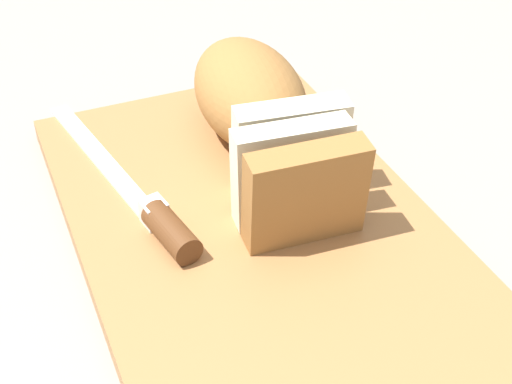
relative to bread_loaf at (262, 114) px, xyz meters
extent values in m
plane|color=gray|center=(0.09, -0.04, -0.06)|extent=(3.00, 3.00, 0.00)
cube|color=#9E6B3D|center=(0.09, -0.04, -0.05)|extent=(0.45, 0.28, 0.02)
ellipsoid|color=#996633|center=(-0.04, 0.00, 0.00)|extent=(0.17, 0.11, 0.08)
cube|color=beige|center=(0.06, 0.00, 0.00)|extent=(0.04, 0.10, 0.08)
cube|color=beige|center=(0.09, -0.01, 0.00)|extent=(0.03, 0.09, 0.08)
cube|color=#996633|center=(0.12, -0.01, 0.00)|extent=(0.03, 0.09, 0.08)
cube|color=silver|center=(-0.04, -0.14, -0.04)|extent=(0.21, 0.06, 0.00)
cylinder|color=#593319|center=(0.09, -0.11, -0.03)|extent=(0.06, 0.03, 0.02)
cube|color=silver|center=(0.06, -0.12, -0.03)|extent=(0.02, 0.02, 0.02)
sphere|color=tan|center=(0.05, 0.02, -0.04)|extent=(0.01, 0.01, 0.01)
sphere|color=tan|center=(0.09, -0.02, -0.04)|extent=(0.01, 0.01, 0.01)
camera|label=1|loc=(0.50, -0.21, 0.33)|focal=51.26mm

